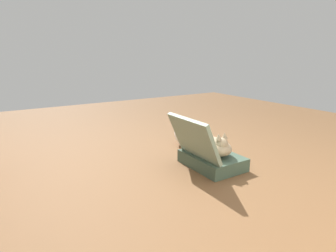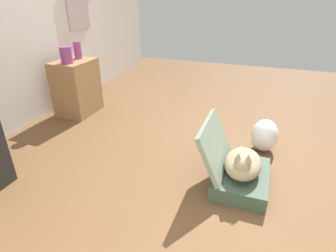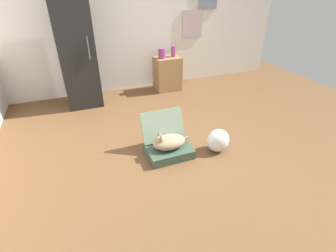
% 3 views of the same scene
% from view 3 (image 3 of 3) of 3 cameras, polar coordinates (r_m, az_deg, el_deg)
% --- Properties ---
extents(ground_plane, '(7.68, 7.68, 0.00)m').
position_cam_3_polar(ground_plane, '(3.51, 2.19, -3.35)').
color(ground_plane, brown).
rests_on(ground_plane, ground).
extents(wall_back, '(6.40, 0.15, 2.60)m').
position_cam_3_polar(wall_back, '(5.11, -8.43, 22.86)').
color(wall_back, silver).
rests_on(wall_back, ground).
extents(suitcase_base, '(0.57, 0.41, 0.12)m').
position_cam_3_polar(suitcase_base, '(3.20, 0.25, -5.78)').
color(suitcase_base, '#384C3D').
rests_on(suitcase_base, ground).
extents(suitcase_lid, '(0.57, 0.20, 0.39)m').
position_cam_3_polar(suitcase_lid, '(3.24, -1.24, 0.11)').
color(suitcase_lid, gray).
rests_on(suitcase_lid, suitcase_base).
extents(cat, '(0.50, 0.28, 0.24)m').
position_cam_3_polar(cat, '(3.11, 0.05, -3.62)').
color(cat, '#998466').
rests_on(cat, suitcase_base).
extents(plastic_bag_white, '(0.30, 0.25, 0.31)m').
position_cam_3_polar(plastic_bag_white, '(3.30, 11.45, -3.28)').
color(plastic_bag_white, white).
rests_on(plastic_bag_white, ground).
extents(refrigerator, '(0.57, 0.66, 1.90)m').
position_cam_3_polar(refrigerator, '(4.57, -20.34, 16.03)').
color(refrigerator, black).
rests_on(refrigerator, ground).
extents(side_table, '(0.50, 0.39, 0.66)m').
position_cam_3_polar(side_table, '(5.11, -0.14, 11.99)').
color(side_table, olive).
rests_on(side_table, ground).
extents(vase_tall, '(0.13, 0.13, 0.19)m').
position_cam_3_polar(vase_tall, '(4.93, -1.44, 16.41)').
color(vase_tall, '#8C387A').
rests_on(vase_tall, side_table).
extents(vase_short, '(0.09, 0.09, 0.20)m').
position_cam_3_polar(vase_short, '(5.04, 1.21, 16.82)').
color(vase_short, '#8C387A').
rests_on(vase_short, side_table).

